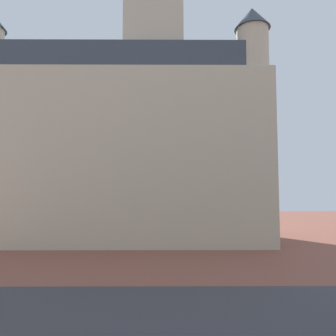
# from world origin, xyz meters

# --- Properties ---
(ground_plane) EXTENTS (120.00, 120.00, 0.00)m
(ground_plane) POSITION_xyz_m (0.00, 10.00, 0.00)
(ground_plane) COLOR brown
(street_asphalt_strip) EXTENTS (120.00, 8.95, 0.00)m
(street_asphalt_strip) POSITION_xyz_m (0.00, 7.58, 0.00)
(street_asphalt_strip) COLOR #38383D
(street_asphalt_strip) RESTS_ON ground_plane
(landmark_building) EXTENTS (27.09, 10.40, 33.08)m
(landmark_building) POSITION_xyz_m (-3.51, 26.65, 10.10)
(landmark_building) COLOR beige
(landmark_building) RESTS_ON ground_plane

